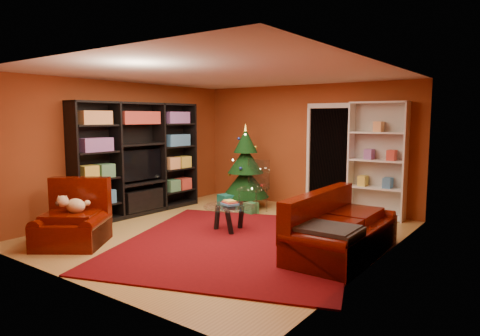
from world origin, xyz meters
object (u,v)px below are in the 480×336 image
Objects in this scene: media_unit at (138,159)px; acrylic_chair at (253,189)px; gift_box_teal at (227,202)px; coffee_table at (229,218)px; armchair at (72,219)px; white_bookshelf at (377,160)px; dog at (76,206)px; gift_box_green at (251,208)px; sofa at (343,224)px; rug at (237,243)px; christmas_tree at (246,166)px; gift_box_red at (247,200)px.

acrylic_chair is at bearing 40.83° from media_unit.
gift_box_teal is 0.37× the size of coffee_table.
media_unit is 2.30m from armchair.
white_bookshelf reaches higher than dog.
gift_box_green is 3.41m from dog.
gift_box_teal is 1.37× the size of gift_box_green.
white_bookshelf is 1.10× the size of sofa.
media_unit reaches higher than coffee_table.
gift_box_green is at bearing -152.90° from white_bookshelf.
gift_box_green is 2.84m from sofa.
dog is at bearing -142.75° from rug.
acrylic_chair is at bearing 118.07° from rug.
white_bookshelf reaches higher than gift_box_teal.
media_unit is 1.60× the size of christmas_tree.
acrylic_chair is (0.92, 3.37, -0.11)m from dog.
armchair is at bearing -95.75° from gift_box_red.
gift_box_red is 2.22m from coffee_table.
christmas_tree is at bearing 71.68° from gift_box_teal.
acrylic_chair reaches higher than armchair.
sofa is at bearing 15.86° from rug.
dog reaches higher than coffee_table.
acrylic_chair is (-2.14, -1.03, -0.62)m from white_bookshelf.
acrylic_chair is (-0.05, 0.13, 0.36)m from gift_box_green.
gift_box_red is at bearing 131.49° from acrylic_chair.
gift_box_teal reaches higher than gift_box_green.
christmas_tree is 0.79× the size of white_bookshelf.
white_bookshelf reaches higher than media_unit.
media_unit is 4.35m from sofa.
acrylic_chair reaches higher than sofa.
gift_box_red is 0.24× the size of armchair.
gift_box_teal is 3.11m from white_bookshelf.
acrylic_chair is at bearing 7.39° from gift_box_teal.
dog is at bearing 117.83° from sofa.
gift_box_teal is at bearing -96.84° from gift_box_red.
rug is at bearing -65.06° from acrylic_chair.
gift_box_teal is (1.16, 1.34, -0.94)m from media_unit.
white_bookshelf is 2.62m from sofa.
armchair reaches higher than rug.
armchair is at bearing -125.41° from coffee_table.
sofa reaches higher than rug.
media_unit is 2.24m from christmas_tree.
rug is 4.51× the size of coffee_table.
gift_box_green is 0.94× the size of gift_box_red.
media_unit is 9.13× the size of gift_box_teal.
dog is (0.85, -1.95, -0.51)m from media_unit.
sofa is at bearing 1.30° from media_unit.
gift_box_red is at bearing 48.85° from armchair.
white_bookshelf is at bearing 14.28° from christmas_tree.
sofa is 2.04m from coffee_table.
media_unit reaches higher than christmas_tree.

